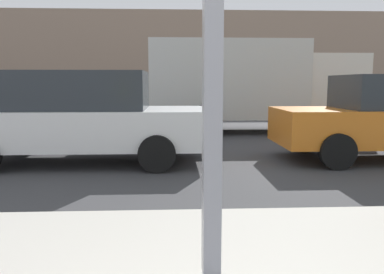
{
  "coord_description": "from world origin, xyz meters",
  "views": [
    {
      "loc": [
        -0.11,
        -0.98,
        1.5
      ],
      "look_at": [
        0.05,
        2.31,
        1.04
      ],
      "focal_mm": 36.09,
      "sensor_mm": 36.0,
      "label": 1
    }
  ],
  "objects": [
    {
      "name": "building_facade_far",
      "position": [
        0.0,
        21.29,
        2.74
      ],
      "size": [
        28.0,
        1.2,
        5.48
      ],
      "primitive_type": "cube",
      "color": "gray",
      "rests_on": "ground"
    },
    {
      "name": "ground_plane",
      "position": [
        0.0,
        8.0,
        0.0
      ],
      "size": [
        60.0,
        60.0,
        0.0
      ],
      "primitive_type": "plane",
      "color": "#38383A"
    },
    {
      "name": "box_truck",
      "position": [
        2.29,
        10.9,
        1.52
      ],
      "size": [
        6.34,
        2.44,
        2.74
      ],
      "color": "beige",
      "rests_on": "ground"
    },
    {
      "name": "parked_car_white",
      "position": [
        -1.83,
        6.34,
        0.87
      ],
      "size": [
        4.67,
        2.02,
        1.72
      ],
      "color": "silver",
      "rests_on": "ground"
    }
  ]
}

